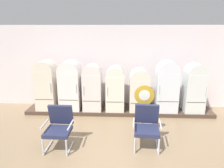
{
  "coord_description": "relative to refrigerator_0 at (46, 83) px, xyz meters",
  "views": [
    {
      "loc": [
        0.08,
        -3.63,
        2.75
      ],
      "look_at": [
        -0.22,
        2.75,
        1.03
      ],
      "focal_mm": 33.86,
      "sensor_mm": 36.0,
      "label": 1
    }
  ],
  "objects": [
    {
      "name": "refrigerator_2",
      "position": [
        1.52,
        -0.03,
        -0.06
      ],
      "size": [
        0.59,
        0.62,
        1.5
      ],
      "color": "silver",
      "rests_on": "display_plinth"
    },
    {
      "name": "refrigerator_3",
      "position": [
        2.25,
        -0.03,
        -0.09
      ],
      "size": [
        0.58,
        0.63,
        1.44
      ],
      "color": "silver",
      "rests_on": "display_plinth"
    },
    {
      "name": "display_plinth",
      "position": [
        2.38,
        0.11,
        -0.92
      ],
      "size": [
        6.07,
        0.95,
        0.12
      ],
      "primitive_type": "cube",
      "color": "#4A372A",
      "rests_on": "ground"
    },
    {
      "name": "back_wall",
      "position": [
        2.38,
        0.74,
        0.45
      ],
      "size": [
        11.76,
        0.12,
        2.82
      ],
      "color": "silver",
      "rests_on": "ground"
    },
    {
      "name": "refrigerator_4",
      "position": [
        3.03,
        -0.01,
        -0.14
      ],
      "size": [
        0.62,
        0.66,
        1.36
      ],
      "color": "silver",
      "rests_on": "display_plinth"
    },
    {
      "name": "refrigerator_0",
      "position": [
        0.0,
        0.0,
        0.0
      ],
      "size": [
        0.62,
        0.68,
        1.61
      ],
      "color": "beige",
      "rests_on": "display_plinth"
    },
    {
      "name": "armchair_left",
      "position": [
        1.01,
        -2.12,
        -0.45
      ],
      "size": [
        0.65,
        0.69,
        0.99
      ],
      "color": "silver",
      "rests_on": "ground"
    },
    {
      "name": "refrigerator_1",
      "position": [
        0.78,
        0.0,
        -0.0
      ],
      "size": [
        0.66,
        0.69,
        1.61
      ],
      "color": "white",
      "rests_on": "display_plinth"
    },
    {
      "name": "armchair_right",
      "position": [
        3.06,
        -1.97,
        -0.45
      ],
      "size": [
        0.67,
        0.72,
        0.99
      ],
      "color": "silver",
      "rests_on": "ground"
    },
    {
      "name": "refrigerator_6",
      "position": [
        4.76,
        -0.03,
        -0.03
      ],
      "size": [
        0.61,
        0.62,
        1.55
      ],
      "color": "silver",
      "rests_on": "display_plinth"
    },
    {
      "name": "sign_stand",
      "position": [
        3.03,
        -1.49,
        -0.28
      ],
      "size": [
        0.5,
        0.32,
        1.36
      ],
      "color": "#2D2D30",
      "rests_on": "ground"
    },
    {
      "name": "refrigerator_5",
      "position": [
        3.89,
        -0.04,
        0.01
      ],
      "size": [
        0.68,
        0.61,
        1.63
      ],
      "color": "white",
      "rests_on": "display_plinth"
    }
  ]
}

